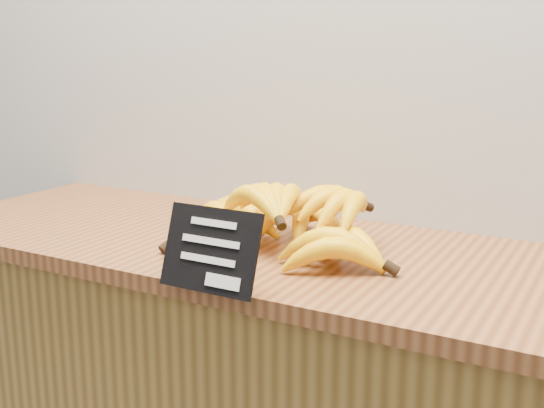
{
  "coord_description": "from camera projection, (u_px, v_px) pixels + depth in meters",
  "views": [
    {
      "loc": [
        0.61,
        1.65,
        1.3
      ],
      "look_at": [
        0.03,
        2.7,
        1.02
      ],
      "focal_mm": 45.0,
      "sensor_mm": 36.0,
      "label": 1
    }
  ],
  "objects": [
    {
      "name": "counter_top",
      "position": [
        285.0,
        252.0,
        1.3
      ],
      "size": [
        1.57,
        0.54,
        0.03
      ],
      "primitive_type": "cube",
      "color": "brown",
      "rests_on": "counter"
    },
    {
      "name": "banana_pile",
      "position": [
        278.0,
        221.0,
        1.28
      ],
      "size": [
        0.51,
        0.37,
        0.12
      ],
      "color": "yellow",
      "rests_on": "counter_top"
    },
    {
      "name": "chalkboard_sign",
      "position": [
        210.0,
        250.0,
        1.05
      ],
      "size": [
        0.17,
        0.05,
        0.13
      ],
      "primitive_type": "cube",
      "rotation": [
        -0.34,
        0.0,
        0.0
      ],
      "color": "black",
      "rests_on": "counter_top"
    }
  ]
}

